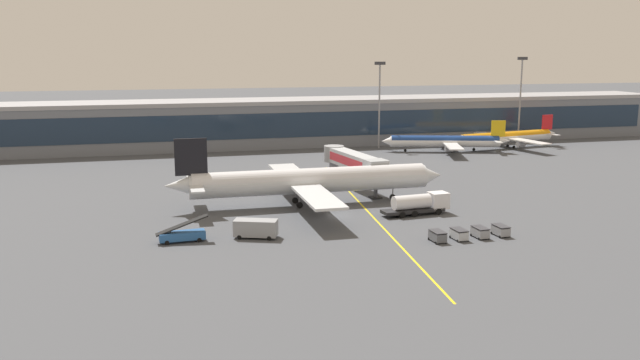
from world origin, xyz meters
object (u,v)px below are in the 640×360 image
(main_airliner, at_px, (310,181))
(fuel_tanker, at_px, (420,203))
(baggage_cart_1, at_px, (459,234))
(commuter_jet_far, at_px, (507,137))
(belt_loader, at_px, (182,235))
(baggage_cart_2, at_px, (480,232))
(commuter_jet_near, at_px, (446,141))
(baggage_cart_3, at_px, (501,230))
(baggage_cart_0, at_px, (438,236))
(lavatory_truck, at_px, (257,228))

(main_airliner, bearing_deg, fuel_tanker, -35.01)
(baggage_cart_1, height_order, commuter_jet_far, commuter_jet_far)
(belt_loader, relative_size, baggage_cart_2, 2.56)
(commuter_jet_near, bearing_deg, fuel_tanker, -118.48)
(baggage_cart_3, distance_m, commuter_jet_far, 85.87)
(commuter_jet_near, bearing_deg, baggage_cart_0, -115.79)
(main_airliner, bearing_deg, commuter_jet_far, 37.46)
(main_airliner, xyz_separation_m, commuter_jet_near, (46.47, 47.53, -1.35))
(fuel_tanker, height_order, commuter_jet_near, commuter_jet_near)
(baggage_cart_1, relative_size, baggage_cart_3, 1.00)
(lavatory_truck, distance_m, commuter_jet_near, 86.84)
(fuel_tanker, bearing_deg, commuter_jet_far, 50.41)
(main_airliner, height_order, baggage_cart_3, main_airliner)
(belt_loader, distance_m, baggage_cart_0, 33.92)
(fuel_tanker, xyz_separation_m, commuter_jet_far, (49.59, 59.97, 1.19))
(baggage_cart_0, bearing_deg, commuter_jet_far, 54.48)
(belt_loader, bearing_deg, baggage_cart_2, -11.76)
(belt_loader, distance_m, baggage_cart_3, 43.18)
(fuel_tanker, distance_m, baggage_cart_2, 14.47)
(main_airliner, relative_size, baggage_cart_2, 17.11)
(lavatory_truck, height_order, baggage_cart_2, lavatory_truck)
(belt_loader, relative_size, commuter_jet_far, 0.21)
(lavatory_truck, xyz_separation_m, commuter_jet_far, (76.12, 66.55, 1.51))
(baggage_cart_2, xyz_separation_m, commuter_jet_near, (28.65, 72.19, 1.94))
(belt_loader, xyz_separation_m, baggage_cart_3, (42.43, -8.01, -0.21))
(baggage_cart_2, height_order, commuter_jet_near, commuter_jet_near)
(lavatory_truck, bearing_deg, baggage_cart_1, -16.48)
(main_airliner, relative_size, belt_loader, 6.69)
(fuel_tanker, height_order, lavatory_truck, fuel_tanker)
(baggage_cart_2, bearing_deg, commuter_jet_near, 68.35)
(lavatory_truck, relative_size, baggage_cart_3, 2.29)
(baggage_cart_2, distance_m, baggage_cart_3, 3.20)
(lavatory_truck, height_order, baggage_cart_0, lavatory_truck)
(baggage_cart_3, bearing_deg, baggage_cart_2, -177.13)
(main_airliner, relative_size, lavatory_truck, 7.47)
(main_airliner, bearing_deg, baggage_cart_3, -49.38)
(lavatory_truck, relative_size, baggage_cart_0, 2.29)
(baggage_cart_3, relative_size, commuter_jet_far, 0.08)
(baggage_cart_3, bearing_deg, main_airliner, 130.62)
(commuter_jet_far, bearing_deg, fuel_tanker, -129.59)
(fuel_tanker, xyz_separation_m, lavatory_truck, (-26.52, -6.58, -0.32))
(baggage_cart_3, relative_size, commuter_jet_near, 0.09)
(lavatory_truck, relative_size, commuter_jet_far, 0.19)
(baggage_cart_0, height_order, baggage_cart_1, same)
(belt_loader, xyz_separation_m, commuter_jet_near, (67.88, 64.02, 1.73))
(fuel_tanker, distance_m, baggage_cart_1, 14.36)
(main_airliner, xyz_separation_m, baggage_cart_3, (21.01, -24.50, -3.29))
(baggage_cart_0, bearing_deg, lavatory_truck, 161.01)
(belt_loader, relative_size, commuter_jet_near, 0.22)
(main_airliner, relative_size, baggage_cart_1, 17.11)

